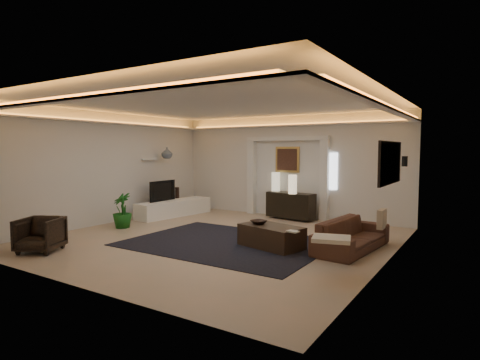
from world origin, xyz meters
The scene contains 33 objects.
floor centered at (0.00, 0.00, 0.00)m, with size 7.00×7.00×0.00m, color gray.
ceiling centered at (0.00, 0.00, 2.90)m, with size 7.00×7.00×0.00m, color white.
wall_back centered at (0.00, 3.50, 1.45)m, with size 7.00×7.00×0.00m, color silver.
wall_front centered at (0.00, -3.50, 1.45)m, with size 7.00×7.00×0.00m, color silver.
wall_left centered at (-3.50, 0.00, 1.45)m, with size 7.00×7.00×0.00m, color silver.
wall_right centered at (3.50, 0.00, 1.45)m, with size 7.00×7.00×0.00m, color silver.
cove_soffit centered at (0.00, 0.00, 2.62)m, with size 7.00×7.00×0.04m, color silver.
daylight_slit centered at (1.35, 3.48, 1.35)m, with size 0.25×0.03×1.00m, color white.
area_rug centered at (0.40, -0.20, 0.01)m, with size 4.00×3.00×0.01m, color black.
pilaster_left centered at (-1.15, 3.40, 1.10)m, with size 0.22×0.20×2.20m, color silver.
pilaster_right centered at (1.15, 3.40, 1.10)m, with size 0.22×0.20×2.20m, color silver.
alcove_header centered at (0.00, 3.40, 2.25)m, with size 2.52×0.20×0.12m, color silver.
painting_frame centered at (0.00, 3.47, 1.65)m, with size 0.74×0.04×0.74m, color tan.
painting_canvas centered at (0.00, 3.44, 1.65)m, with size 0.62×0.02×0.62m, color #4C2D1E.
art_panel_frame centered at (3.47, 0.30, 1.70)m, with size 0.04×1.64×0.74m, color black.
art_panel_gold centered at (3.44, 0.30, 1.70)m, with size 0.02×1.50×0.62m, color tan.
wall_sconce centered at (3.38, 2.20, 1.68)m, with size 0.12×0.12×0.22m, color black.
wall_niche centered at (-3.44, 1.40, 1.65)m, with size 0.10×0.55×0.04m, color silver.
console centered at (0.32, 3.04, 0.40)m, with size 1.38×0.43×0.69m, color black.
lamp_left centered at (-0.26, 3.25, 1.09)m, with size 0.24×0.24×0.54m, color beige.
lamp_right centered at (0.47, 2.82, 1.09)m, with size 0.23×0.23×0.51m, color #FCE2B0.
media_ledge centered at (-2.82, 1.76, 0.23)m, with size 0.61×2.44×0.46m, color white.
tv centered at (-3.12, 1.50, 0.74)m, with size 0.13×1.02×0.59m, color black.
figurine centered at (-3.12, 2.25, 0.64)m, with size 0.12×0.12×0.33m, color black.
ginger_jar centered at (-3.15, 1.85, 1.84)m, with size 0.32×0.32×0.34m, color slate.
plant centered at (-2.70, -0.26, 0.43)m, with size 0.48×0.48×0.86m, color #155416.
sofa centered at (2.74, 0.60, 0.29)m, with size 0.79×2.01×0.59m, color #4A3822.
throw_blanket centered at (2.90, -1.02, 0.55)m, with size 0.57×0.47×0.06m, color #FBEFBD.
throw_pillow centered at (3.15, 1.24, 0.55)m, with size 0.12×0.38×0.38m, color tan.
coffee_table centered at (1.34, -0.05, 0.20)m, with size 1.24×0.68×0.46m, color #2F221F.
bowl centered at (1.04, -0.03, 0.45)m, with size 0.31×0.31×0.08m, color black.
magazine centered at (1.96, -0.39, 0.42)m, with size 0.21×0.15×0.03m, color beige.
armchair centered at (-2.19, -2.68, 0.33)m, with size 0.70×0.72×0.66m, color black.
Camera 1 is at (4.91, -6.84, 1.92)m, focal length 29.44 mm.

